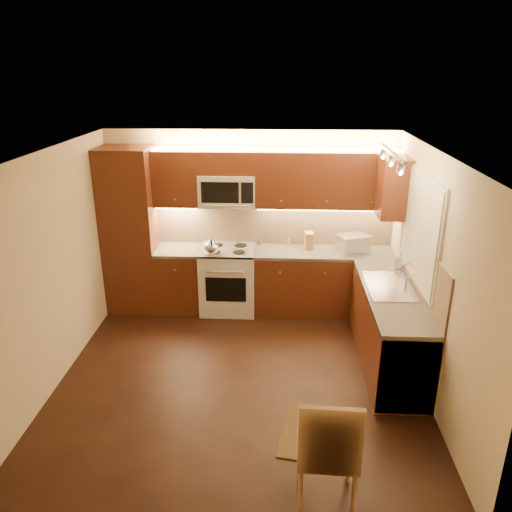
# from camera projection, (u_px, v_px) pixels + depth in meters

# --- Properties ---
(floor) EXTENTS (4.00, 4.00, 0.01)m
(floor) POSITION_uv_depth(u_px,v_px,m) (240.00, 376.00, 5.69)
(floor) COLOR black
(floor) RESTS_ON ground
(ceiling) EXTENTS (4.00, 4.00, 0.01)m
(ceiling) POSITION_uv_depth(u_px,v_px,m) (238.00, 154.00, 4.80)
(ceiling) COLOR beige
(ceiling) RESTS_ON ground
(wall_back) EXTENTS (4.00, 0.01, 2.50)m
(wall_back) POSITION_uv_depth(u_px,v_px,m) (251.00, 220.00, 7.11)
(wall_back) COLOR #C8B892
(wall_back) RESTS_ON ground
(wall_front) EXTENTS (4.00, 0.01, 2.50)m
(wall_front) POSITION_uv_depth(u_px,v_px,m) (215.00, 390.00, 3.38)
(wall_front) COLOR #C8B892
(wall_front) RESTS_ON ground
(wall_left) EXTENTS (0.01, 4.00, 2.50)m
(wall_left) POSITION_uv_depth(u_px,v_px,m) (52.00, 271.00, 5.34)
(wall_left) COLOR #C8B892
(wall_left) RESTS_ON ground
(wall_right) EXTENTS (0.01, 4.00, 2.50)m
(wall_right) POSITION_uv_depth(u_px,v_px,m) (433.00, 278.00, 5.15)
(wall_right) COLOR #C8B892
(wall_right) RESTS_ON ground
(pantry) EXTENTS (0.70, 0.60, 2.30)m
(pantry) POSITION_uv_depth(u_px,v_px,m) (131.00, 231.00, 6.94)
(pantry) COLOR #4D2510
(pantry) RESTS_ON floor
(base_cab_back_left) EXTENTS (0.62, 0.60, 0.86)m
(base_cab_back_left) POSITION_uv_depth(u_px,v_px,m) (181.00, 280.00, 7.17)
(base_cab_back_left) COLOR #4D2510
(base_cab_back_left) RESTS_ON floor
(counter_back_left) EXTENTS (0.62, 0.60, 0.04)m
(counter_back_left) POSITION_uv_depth(u_px,v_px,m) (179.00, 250.00, 7.01)
(counter_back_left) COLOR #373532
(counter_back_left) RESTS_ON base_cab_back_left
(base_cab_back_right) EXTENTS (1.92, 0.60, 0.86)m
(base_cab_back_right) POSITION_uv_depth(u_px,v_px,m) (323.00, 282.00, 7.07)
(base_cab_back_right) COLOR #4D2510
(base_cab_back_right) RESTS_ON floor
(counter_back_right) EXTENTS (1.92, 0.60, 0.04)m
(counter_back_right) POSITION_uv_depth(u_px,v_px,m) (324.00, 253.00, 6.91)
(counter_back_right) COLOR #373532
(counter_back_right) RESTS_ON base_cab_back_right
(base_cab_right) EXTENTS (0.60, 2.00, 0.86)m
(base_cab_right) POSITION_uv_depth(u_px,v_px,m) (388.00, 329.00, 5.83)
(base_cab_right) COLOR #4D2510
(base_cab_right) RESTS_ON floor
(counter_right) EXTENTS (0.60, 2.00, 0.04)m
(counter_right) POSITION_uv_depth(u_px,v_px,m) (392.00, 294.00, 5.67)
(counter_right) COLOR #373532
(counter_right) RESTS_ON base_cab_right
(dishwasher) EXTENTS (0.58, 0.60, 0.84)m
(dishwasher) POSITION_uv_depth(u_px,v_px,m) (402.00, 362.00, 5.17)
(dishwasher) COLOR silver
(dishwasher) RESTS_ON floor
(backsplash_back) EXTENTS (3.30, 0.02, 0.60)m
(backsplash_back) POSITION_uv_depth(u_px,v_px,m) (275.00, 224.00, 7.10)
(backsplash_back) COLOR tan
(backsplash_back) RESTS_ON wall_back
(backsplash_right) EXTENTS (0.02, 2.00, 0.60)m
(backsplash_right) POSITION_uv_depth(u_px,v_px,m) (421.00, 268.00, 5.54)
(backsplash_right) COLOR tan
(backsplash_right) RESTS_ON wall_right
(upper_cab_back_left) EXTENTS (0.62, 0.35, 0.75)m
(upper_cab_back_left) POSITION_uv_depth(u_px,v_px,m) (177.00, 178.00, 6.77)
(upper_cab_back_left) COLOR #4D2510
(upper_cab_back_left) RESTS_ON wall_back
(upper_cab_back_right) EXTENTS (1.92, 0.35, 0.75)m
(upper_cab_back_right) POSITION_uv_depth(u_px,v_px,m) (327.00, 180.00, 6.68)
(upper_cab_back_right) COLOR #4D2510
(upper_cab_back_right) RESTS_ON wall_back
(upper_cab_bridge) EXTENTS (0.76, 0.35, 0.31)m
(upper_cab_bridge) POSITION_uv_depth(u_px,v_px,m) (227.00, 162.00, 6.66)
(upper_cab_bridge) COLOR #4D2510
(upper_cab_bridge) RESTS_ON wall_back
(upper_cab_right_corner) EXTENTS (0.35, 0.50, 0.75)m
(upper_cab_right_corner) POSITION_uv_depth(u_px,v_px,m) (393.00, 187.00, 6.24)
(upper_cab_right_corner) COLOR #4D2510
(upper_cab_right_corner) RESTS_ON wall_right
(stove) EXTENTS (0.76, 0.65, 0.92)m
(stove) POSITION_uv_depth(u_px,v_px,m) (228.00, 279.00, 7.10)
(stove) COLOR silver
(stove) RESTS_ON floor
(microwave) EXTENTS (0.76, 0.38, 0.44)m
(microwave) POSITION_uv_depth(u_px,v_px,m) (227.00, 190.00, 6.78)
(microwave) COLOR silver
(microwave) RESTS_ON wall_back
(window_frame) EXTENTS (0.03, 1.44, 1.24)m
(window_frame) POSITION_uv_depth(u_px,v_px,m) (422.00, 229.00, 5.54)
(window_frame) COLOR silver
(window_frame) RESTS_ON wall_right
(window_blinds) EXTENTS (0.02, 1.36, 1.16)m
(window_blinds) POSITION_uv_depth(u_px,v_px,m) (420.00, 229.00, 5.54)
(window_blinds) COLOR silver
(window_blinds) RESTS_ON wall_right
(sink) EXTENTS (0.52, 0.86, 0.15)m
(sink) POSITION_uv_depth(u_px,v_px,m) (390.00, 281.00, 5.77)
(sink) COLOR silver
(sink) RESTS_ON counter_right
(faucet) EXTENTS (0.20, 0.04, 0.30)m
(faucet) POSITION_uv_depth(u_px,v_px,m) (407.00, 275.00, 5.74)
(faucet) COLOR silver
(faucet) RESTS_ON counter_right
(track_light_bar) EXTENTS (0.04, 1.20, 0.03)m
(track_light_bar) POSITION_uv_depth(u_px,v_px,m) (392.00, 153.00, 5.11)
(track_light_bar) COLOR silver
(track_light_bar) RESTS_ON ceiling
(kettle) EXTENTS (0.25, 0.25, 0.24)m
(kettle) POSITION_uv_depth(u_px,v_px,m) (211.00, 246.00, 6.70)
(kettle) COLOR silver
(kettle) RESTS_ON stove
(toaster_oven) EXTENTS (0.47, 0.42, 0.24)m
(toaster_oven) POSITION_uv_depth(u_px,v_px,m) (353.00, 243.00, 6.86)
(toaster_oven) COLOR silver
(toaster_oven) RESTS_ON counter_back_right
(knife_block) EXTENTS (0.12, 0.18, 0.24)m
(knife_block) POSITION_uv_depth(u_px,v_px,m) (309.00, 240.00, 6.97)
(knife_block) COLOR #9E7347
(knife_block) RESTS_ON counter_back_right
(spice_jar_a) EXTENTS (0.05, 0.05, 0.11)m
(spice_jar_a) POSITION_uv_depth(u_px,v_px,m) (285.00, 243.00, 7.08)
(spice_jar_a) COLOR silver
(spice_jar_a) RESTS_ON counter_back_right
(spice_jar_b) EXTENTS (0.05, 0.05, 0.09)m
(spice_jar_b) POSITION_uv_depth(u_px,v_px,m) (260.00, 242.00, 7.14)
(spice_jar_b) COLOR brown
(spice_jar_b) RESTS_ON counter_back_right
(spice_jar_c) EXTENTS (0.05, 0.05, 0.10)m
(spice_jar_c) POSITION_uv_depth(u_px,v_px,m) (289.00, 242.00, 7.12)
(spice_jar_c) COLOR silver
(spice_jar_c) RESTS_ON counter_back_right
(spice_jar_d) EXTENTS (0.05, 0.05, 0.10)m
(spice_jar_d) POSITION_uv_depth(u_px,v_px,m) (290.00, 242.00, 7.13)
(spice_jar_d) COLOR #98572D
(spice_jar_d) RESTS_ON counter_back_right
(soap_bottle) EXTENTS (0.12, 0.13, 0.21)m
(soap_bottle) POSITION_uv_depth(u_px,v_px,m) (400.00, 260.00, 6.32)
(soap_bottle) COLOR #BCBBC0
(soap_bottle) RESTS_ON counter_right
(rug) EXTENTS (0.67, 0.89, 0.01)m
(rug) POSITION_uv_depth(u_px,v_px,m) (311.00, 431.00, 4.81)
(rug) COLOR black
(rug) RESTS_ON floor
(dining_chair) EXTENTS (0.48, 0.48, 1.06)m
(dining_chair) POSITION_uv_depth(u_px,v_px,m) (327.00, 447.00, 3.88)
(dining_chair) COLOR #9E7347
(dining_chair) RESTS_ON floor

